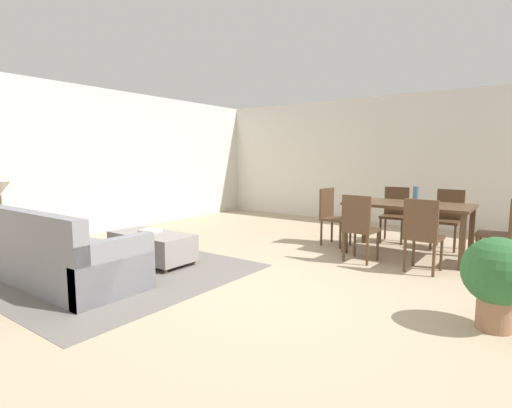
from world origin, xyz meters
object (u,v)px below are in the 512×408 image
object	(u,v)px
side_table	(3,230)
dining_chair_head_west	(332,213)
ottoman_table	(152,246)
book_on_ottoman	(150,231)
dining_chair_far_left	(395,211)
dining_chair_head_east	(503,228)
potted_plant	(497,276)
dining_chair_near_right	(422,231)
dining_chair_near_left	(359,224)
couch	(58,257)
dining_chair_far_right	(448,215)
vase_centerpiece	(416,195)
dining_table	(408,209)
table_lamp	(0,190)

from	to	relation	value
side_table	dining_chair_head_west	distance (m)	4.75
ottoman_table	book_on_ottoman	size ratio (longest dim) A/B	4.60
dining_chair_far_left	dining_chair_head_east	world-z (taller)	same
ottoman_table	potted_plant	size ratio (longest dim) A/B	1.54
dining_chair_near_right	book_on_ottoman	bearing A→B (deg)	-153.09
dining_chair_near_left	dining_chair_far_left	distance (m)	1.65
couch	dining_chair_head_east	world-z (taller)	dining_chair_head_east
ottoman_table	dining_chair_near_right	world-z (taller)	dining_chair_near_right
ottoman_table	dining_chair_far_right	bearing A→B (deg)	46.96
dining_chair_near_left	dining_chair_far_left	bearing A→B (deg)	90.22
dining_chair_near_left	book_on_ottoman	world-z (taller)	dining_chair_near_left
dining_chair_head_east	vase_centerpiece	xyz separation A→B (m)	(-1.09, 0.05, 0.36)
dining_chair_near_left	vase_centerpiece	world-z (taller)	vase_centerpiece
dining_chair_far_right	potted_plant	bearing A→B (deg)	-73.40
dining_table	dining_chair_far_right	size ratio (longest dim) A/B	1.83
side_table	dining_chair_head_east	bearing A→B (deg)	34.20
vase_centerpiece	dining_chair_near_right	bearing A→B (deg)	-70.39
ottoman_table	dining_chair_head_west	size ratio (longest dim) A/B	1.30
side_table	dining_chair_near_right	xyz separation A→B (m)	(4.62, 2.85, 0.06)
ottoman_table	couch	bearing A→B (deg)	-99.02
vase_centerpiece	potted_plant	distance (m)	2.54
couch	table_lamp	world-z (taller)	table_lamp
vase_centerpiece	ottoman_table	bearing A→B (deg)	-137.60
side_table	dining_chair_far_right	bearing A→B (deg)	44.11
dining_table	dining_chair_head_west	world-z (taller)	dining_chair_head_west
dining_table	vase_centerpiece	xyz separation A→B (m)	(0.09, 0.04, 0.21)
couch	side_table	distance (m)	1.38
couch	table_lamp	size ratio (longest dim) A/B	4.08
vase_centerpiece	potted_plant	size ratio (longest dim) A/B	0.32
dining_chair_near_right	dining_chair_head_west	world-z (taller)	same
dining_chair_head_east	book_on_ottoman	size ratio (longest dim) A/B	3.54
dining_chair_near_left	dining_chair_head_west	world-z (taller)	same
dining_table	dining_chair_near_left	distance (m)	0.93
table_lamp	side_table	bearing A→B (deg)	180.00
table_lamp	dining_chair_head_west	bearing A→B (deg)	50.11
couch	dining_table	size ratio (longest dim) A/B	1.27
table_lamp	dining_chair_far_left	bearing A→B (deg)	49.89
dining_chair_head_east	potted_plant	world-z (taller)	dining_chair_head_east
ottoman_table	dining_chair_near_right	xyz separation A→B (m)	(3.07, 1.65, 0.29)
dining_chair_near_right	dining_chair_head_east	xyz separation A→B (m)	(0.78, 0.82, 0.00)
table_lamp	vase_centerpiece	world-z (taller)	table_lamp
dining_chair_near_left	dining_chair_near_right	world-z (taller)	same
dining_chair_far_left	vase_centerpiece	distance (m)	1.02
book_on_ottoman	potted_plant	distance (m)	4.05
dining_chair_near_left	dining_chair_head_west	distance (m)	1.09
ottoman_table	dining_chair_far_right	distance (m)	4.51
side_table	dining_table	size ratio (longest dim) A/B	0.35
couch	table_lamp	xyz separation A→B (m)	(-1.37, -0.03, 0.71)
couch	dining_chair_near_left	distance (m)	3.75
dining_chair_head_west	vase_centerpiece	xyz separation A→B (m)	(1.27, 0.07, 0.36)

